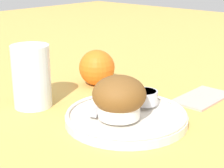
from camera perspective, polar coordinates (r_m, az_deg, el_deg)
name	(u,v)px	position (r m, az deg, el deg)	size (l,w,h in m)	color
ground_plane	(118,119)	(0.66, 0.91, -5.38)	(3.00, 3.00, 0.00)	tan
plate	(128,116)	(0.65, 2.42, -4.91)	(0.21, 0.21, 0.02)	silver
muffin	(119,98)	(0.61, 1.10, -2.08)	(0.09, 0.09, 0.07)	silver
cream_ramekin	(145,97)	(0.67, 4.99, -1.92)	(0.05, 0.05, 0.02)	silver
berry_pair	(108,98)	(0.68, -0.55, -2.16)	(0.03, 0.02, 0.02)	maroon
butter_knife	(107,101)	(0.68, -0.75, -2.57)	(0.14, 0.07, 0.00)	#B7B7BC
orange_fruit	(97,68)	(0.83, -2.32, 2.50)	(0.08, 0.08, 0.08)	orange
juice_glass	(32,76)	(0.71, -12.16, 1.16)	(0.07, 0.07, 0.12)	silver
folded_napkin	(202,97)	(0.78, 13.55, -1.90)	(0.13, 0.07, 0.01)	#D19E93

